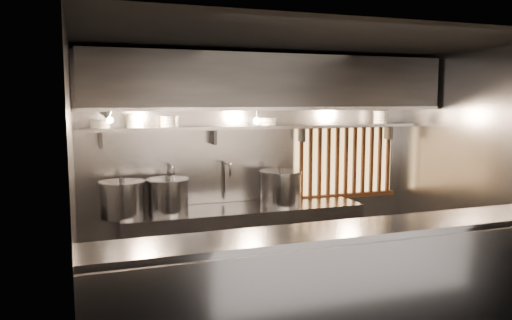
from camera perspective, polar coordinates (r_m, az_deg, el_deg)
floor at (r=5.57m, az=5.45°, el=-16.64°), size 4.50×4.50×0.00m
ceiling at (r=5.14m, az=5.81°, el=13.32°), size 4.50×4.50×0.00m
wall_back at (r=6.55m, az=0.03°, el=-0.33°), size 4.50×0.00×4.50m
wall_left at (r=4.69m, az=-20.15°, el=-3.60°), size 0.00×3.00×3.00m
wall_right at (r=6.46m, az=24.01°, el=-1.02°), size 0.00×3.00×3.00m
serving_counter at (r=4.57m, az=10.79°, el=-14.44°), size 4.50×0.56×1.13m
cooking_bench at (r=6.30m, az=-1.43°, el=-9.44°), size 3.00×0.70×0.90m
bowl_shelf at (r=6.34m, az=0.57°, el=3.79°), size 4.40×0.34×0.04m
exhaust_hood at (r=6.13m, az=1.30°, el=8.78°), size 4.40×0.81×0.65m
wood_screen at (r=7.05m, az=10.15°, el=-0.08°), size 1.56×0.09×1.04m
faucet_left at (r=6.14m, az=-9.71°, el=-1.78°), size 0.04×0.30×0.50m
faucet_right at (r=6.30m, az=-3.42°, el=-1.48°), size 0.04×0.30×0.50m
heat_lamp at (r=5.48m, az=-16.68°, el=5.00°), size 0.25×0.35×0.20m
pendant_bulb at (r=6.19m, az=0.09°, el=4.48°), size 0.09×0.09×0.19m
stock_pot_left at (r=5.85m, az=-15.03°, el=-4.32°), size 0.62×0.62×0.45m
stock_pot_mid at (r=5.94m, az=-10.03°, el=-4.05°), size 0.63×0.63×0.44m
stock_pot_right at (r=6.32m, az=2.84°, el=-3.17°), size 0.65×0.65×0.47m
bowl_stack_0 at (r=5.95m, az=-17.38°, el=3.93°), size 0.23×0.23×0.09m
bowl_stack_1 at (r=5.98m, az=-13.64°, el=4.43°), size 0.22×0.22×0.17m
bowl_stack_2 at (r=6.03m, az=-9.85°, el=4.36°), size 0.23×0.23×0.13m
bowl_stack_3 at (r=6.37m, az=1.37°, el=4.41°), size 0.21×0.21×0.09m
bowl_stack_4 at (r=7.14m, az=14.05°, el=4.77°), size 0.20×0.20×0.17m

